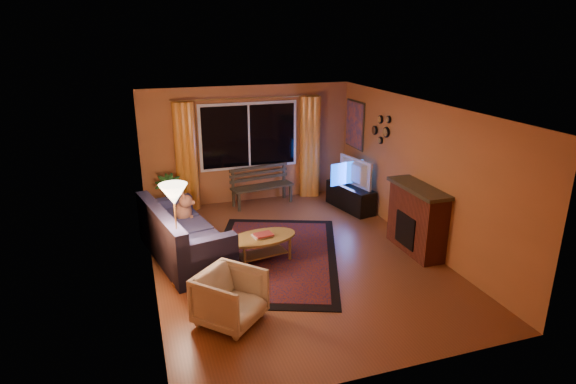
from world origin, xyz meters
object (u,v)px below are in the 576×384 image
object	(u,v)px
sofa	(184,232)
floor_lamp	(177,236)
tv_console	(350,197)
bench	(262,195)
armchair	(230,295)
coffee_table	(262,248)

from	to	relation	value
sofa	floor_lamp	bearing A→B (deg)	-113.76
floor_lamp	tv_console	distance (m)	4.33
bench	sofa	xyz separation A→B (m)	(-1.88, -2.04, 0.25)
armchair	floor_lamp	distance (m)	1.36
coffee_table	sofa	bearing A→B (deg)	156.31
bench	floor_lamp	xyz separation A→B (m)	(-2.07, -2.92, 0.58)
bench	tv_console	world-z (taller)	tv_console
bench	floor_lamp	distance (m)	3.63
floor_lamp	tv_console	size ratio (longest dim) A/B	1.29
coffee_table	tv_console	world-z (taller)	tv_console
sofa	armchair	world-z (taller)	sofa
coffee_table	bench	bearing A→B (deg)	74.60
armchair	floor_lamp	world-z (taller)	floor_lamp
tv_console	sofa	bearing A→B (deg)	-173.17
bench	armchair	distance (m)	4.40
tv_console	coffee_table	bearing A→B (deg)	-156.03
armchair	coffee_table	xyz separation A→B (m)	(0.85, 1.56, -0.17)
coffee_table	tv_console	size ratio (longest dim) A/B	0.96
armchair	coffee_table	distance (m)	1.79
sofa	bench	bearing A→B (deg)	35.19
coffee_table	tv_console	bearing A→B (deg)	35.80
bench	tv_console	bearing A→B (deg)	-35.82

